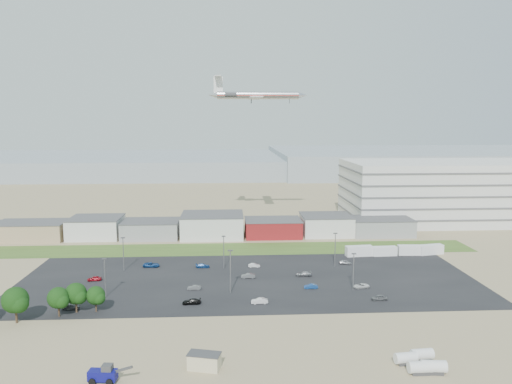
{
  "coord_description": "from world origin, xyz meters",
  "views": [
    {
      "loc": [
        -0.15,
        -107.46,
        41.42
      ],
      "look_at": [
        7.13,
        22.0,
        23.1
      ],
      "focal_mm": 35.0,
      "sensor_mm": 36.0,
      "label": 1
    }
  ],
  "objects": [
    {
      "name": "lightpole_front_m",
      "position": [
        0.21,
        9.72,
        5.36
      ],
      "size": [
        1.26,
        0.53,
        10.72
      ],
      "primitive_type": null,
      "color": "slate",
      "rests_on": "ground"
    },
    {
      "name": "parking_garage",
      "position": [
        90.0,
        95.0,
        12.5
      ],
      "size": [
        80.0,
        40.0,
        25.0
      ],
      "primitive_type": "cube",
      "color": "silver",
      "rests_on": "ground"
    },
    {
      "name": "tree_mid",
      "position": [
        -36.59,
        -3.15,
        3.66
      ],
      "size": [
        4.89,
        4.89,
        7.33
      ],
      "primitive_type": null,
      "color": "black",
      "rests_on": "ground"
    },
    {
      "name": "parked_car_9",
      "position": [
        -22.43,
        32.87,
        0.65
      ],
      "size": [
        4.81,
        2.44,
        1.3
      ],
      "primitive_type": "imported",
      "rotation": [
        0.0,
        0.0,
        1.51
      ],
      "color": "navy",
      "rests_on": "ground"
    },
    {
      "name": "parked_car_1",
      "position": [
        20.33,
        11.78,
        0.56
      ],
      "size": [
        3.42,
        1.2,
        1.12
      ],
      "primitive_type": "imported",
      "rotation": [
        0.0,
        0.0,
        -1.57
      ],
      "color": "navy",
      "rests_on": "ground"
    },
    {
      "name": "tree_right",
      "position": [
        -33.54,
        -1.02,
        3.77
      ],
      "size": [
        5.03,
        5.03,
        7.54
      ],
      "primitive_type": null,
      "color": "black",
      "rests_on": "ground"
    },
    {
      "name": "lightpole_front_l",
      "position": [
        -29.56,
        8.73,
        4.7
      ],
      "size": [
        1.1,
        0.46,
        9.39
      ],
      "primitive_type": null,
      "color": "slate",
      "rests_on": "ground"
    },
    {
      "name": "parked_car_12",
      "position": [
        20.07,
        21.91,
        0.62
      ],
      "size": [
        4.24,
        1.74,
        1.23
      ],
      "primitive_type": "imported",
      "rotation": [
        0.0,
        0.0,
        -1.57
      ],
      "color": "#A5A5AA",
      "rests_on": "ground"
    },
    {
      "name": "parked_car_11",
      "position": [
        7.14,
        31.0,
        0.55
      ],
      "size": [
        3.41,
        1.37,
        1.1
      ],
      "primitive_type": "imported",
      "rotation": [
        0.0,
        0.0,
        1.51
      ],
      "color": "silver",
      "rests_on": "ground"
    },
    {
      "name": "parked_car_8",
      "position": [
        33.94,
        32.53,
        0.6
      ],
      "size": [
        3.66,
        1.81,
        1.2
      ],
      "primitive_type": "imported",
      "rotation": [
        0.0,
        0.0,
        1.46
      ],
      "color": "#A5A5AA",
      "rests_on": "ground"
    },
    {
      "name": "lightpole_back_r",
      "position": [
        30.37,
        30.41,
        4.94
      ],
      "size": [
        1.16,
        0.48,
        9.88
      ],
      "primitive_type": null,
      "color": "slate",
      "rests_on": "ground"
    },
    {
      "name": "lightpole_back_l",
      "position": [
        -29.58,
        29.88,
        4.75
      ],
      "size": [
        1.12,
        0.47,
        9.5
      ],
      "primitive_type": null,
      "color": "slate",
      "rests_on": "ground"
    },
    {
      "name": "tree_near",
      "position": [
        -29.33,
        -0.88,
        3.28
      ],
      "size": [
        4.37,
        4.37,
        6.55
      ],
      "primitive_type": null,
      "color": "black",
      "rests_on": "ground"
    },
    {
      "name": "airliner",
      "position": [
        12.11,
        96.3,
        52.0
      ],
      "size": [
        40.43,
        27.82,
        11.85
      ],
      "primitive_type": null,
      "rotation": [
        0.0,
        0.0,
        -0.01
      ],
      "color": "silver"
    },
    {
      "name": "grass_strip",
      "position": [
        0.0,
        52.0,
        0.01
      ],
      "size": [
        160.0,
        16.0,
        0.02
      ],
      "primitive_type": "cube",
      "color": "#3C5921",
      "rests_on": "ground"
    },
    {
      "name": "ground",
      "position": [
        0.0,
        0.0,
        0.0
      ],
      "size": [
        700.0,
        700.0,
        0.0
      ],
      "primitive_type": "plane",
      "color": "#94845E",
      "rests_on": "ground"
    },
    {
      "name": "lightpole_front_r",
      "position": [
        30.55,
        9.95,
        4.7
      ],
      "size": [
        1.11,
        0.46,
        9.39
      ],
      "primitive_type": null,
      "color": "slate",
      "rests_on": "ground"
    },
    {
      "name": "lightpole_back_m",
      "position": [
        -1.55,
        30.38,
        4.73
      ],
      "size": [
        1.11,
        0.46,
        9.45
      ],
      "primitive_type": null,
      "color": "slate",
      "rests_on": "ground"
    },
    {
      "name": "storage_tank_nw",
      "position": [
        30.13,
        -28.12,
        1.13
      ],
      "size": [
        3.96,
        2.29,
        2.27
      ],
      "primitive_type": null,
      "rotation": [
        0.0,
        0.0,
        0.11
      ],
      "color": "silver",
      "rests_on": "ground"
    },
    {
      "name": "parked_car_0",
      "position": [
        33.02,
        11.47,
        0.54
      ],
      "size": [
        4.09,
        2.25,
        1.09
      ],
      "primitive_type": "imported",
      "rotation": [
        0.0,
        0.0,
        -1.45
      ],
      "color": "silver",
      "rests_on": "ground"
    },
    {
      "name": "box_trailer_c",
      "position": [
        56.89,
        41.83,
        1.5
      ],
      "size": [
        8.11,
        2.89,
        3.0
      ],
      "primitive_type": null,
      "rotation": [
        0.0,
        0.0,
        -0.05
      ],
      "color": "silver",
      "rests_on": "ground"
    },
    {
      "name": "box_trailer_d",
      "position": [
        63.38,
        42.07,
        1.51
      ],
      "size": [
        8.39,
        4.07,
        3.02
      ],
      "primitive_type": null,
      "rotation": [
        0.0,
        0.0,
        0.2
      ],
      "color": "silver",
      "rests_on": "ground"
    },
    {
      "name": "parked_car_5",
      "position": [
        -35.42,
        21.02,
        0.62
      ],
      "size": [
        3.77,
        1.89,
        1.23
      ],
      "primitive_type": "imported",
      "rotation": [
        0.0,
        0.0,
        -1.45
      ],
      "color": "maroon",
      "rests_on": "ground"
    },
    {
      "name": "parked_car_2",
      "position": [
        34.94,
        2.76,
        0.63
      ],
      "size": [
        3.74,
        1.61,
        1.26
      ],
      "primitive_type": "imported",
      "rotation": [
        0.0,
        0.0,
        -1.6
      ],
      "color": "#595B5E",
      "rests_on": "ground"
    },
    {
      "name": "storage_tank_sw",
      "position": [
        31.33,
        -31.56,
        1.18
      ],
      "size": [
        3.95,
        2.01,
        2.35
      ],
      "primitive_type": null,
      "rotation": [
        0.0,
        0.0,
        0.01
      ],
      "color": "silver",
      "rests_on": "ground"
    },
    {
      "name": "parked_car_3",
      "position": [
        -8.75,
        2.65,
        0.61
      ],
      "size": [
        4.26,
        1.82,
        1.23
      ],
      "primitive_type": "imported",
      "rotation": [
        0.0,
        0.0,
        -1.55
      ],
      "color": "black",
      "rests_on": "ground"
    },
    {
      "name": "hills_backdrop",
      "position": [
        40.0,
        315.0,
        4.5
      ],
      "size": [
        700.0,
        200.0,
        9.0
      ],
      "primitive_type": null,
      "color": "gray",
      "rests_on": "ground"
    },
    {
      "name": "building_row",
      "position": [
        -17.0,
        71.0,
        4.0
      ],
      "size": [
        170.0,
        20.0,
        8.0
      ],
      "primitive_type": null,
      "color": "silver",
      "rests_on": "ground"
    },
    {
      "name": "portable_shed",
      "position": [
        -4.43,
        -27.88,
        1.39
      ],
      "size": [
        6.05,
        4.14,
        2.78
      ],
      "primitive_type": null,
      "rotation": [
        0.0,
        0.0,
        -0.25
      ],
      "color": "beige",
      "rests_on": "ground"
    },
    {
      "name": "tree_left",
      "position": [
        -44.26,
        -6.15,
        4.34
      ],
      "size": [
        5.79,
        5.79,
        8.69
      ],
      "primitive_type": null,
      "color": "black",
      "rests_on": "ground"
    },
    {
      "name": "parking_lot",
      "position": [
        5.0,
        20.0,
        0.01
      ],
      "size": [
        120.0,
        50.0,
        0.01
      ],
      "primitive_type": "cube",
      "color": "black",
      "rests_on": "ground"
    },
    {
      "name": "parked_car_4",
      "position": [
        -8.82,
        12.59,
        0.54
      ],
      "size": [
        3.3,
        1.19,
        1.08
      ],
      "primitive_type": "imported",
      "rotation": [
        0.0,
        0.0,
        -1.58
      ],
      "color": "#595B5E",
      "rests_on": "ground"
    },
    {
      "name": "storage_tank_ne",
      "position": [
        33.43,
        -27.0,
        1.16
      ],
      "size": [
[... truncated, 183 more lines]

